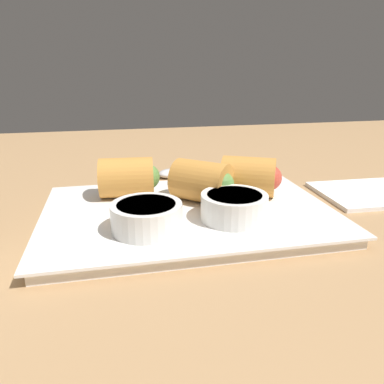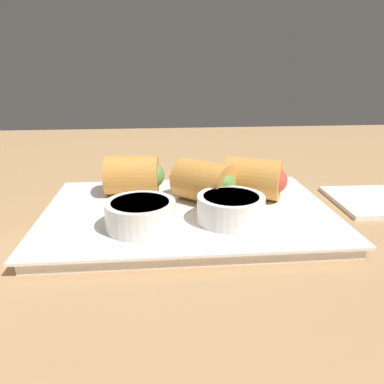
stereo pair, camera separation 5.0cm
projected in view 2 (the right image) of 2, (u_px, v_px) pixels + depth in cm
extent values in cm
cube|color=#A87F54|center=(189.00, 232.00, 44.82)|extent=(180.00, 140.00, 2.00)
cube|color=white|center=(192.00, 215.00, 45.60)|extent=(32.92, 22.73, 1.20)
cube|color=white|center=(192.00, 209.00, 45.35)|extent=(34.23, 23.64, 0.30)
cylinder|color=#C68438|center=(253.00, 178.00, 48.13)|extent=(8.39, 7.61, 5.16)
sphere|color=#B23D2D|center=(274.00, 181.00, 47.26)|extent=(3.35, 3.35, 3.35)
cylinder|color=#C68438|center=(132.00, 175.00, 49.43)|extent=(7.22, 5.69, 5.16)
sphere|color=#56843D|center=(152.00, 175.00, 49.46)|extent=(3.35, 3.35, 3.35)
cylinder|color=#C68438|center=(204.00, 182.00, 46.76)|extent=(8.54, 8.36, 5.16)
sphere|color=#56843D|center=(222.00, 186.00, 45.32)|extent=(3.35, 3.35, 3.35)
cylinder|color=silver|center=(231.00, 209.00, 41.17)|extent=(7.46, 7.46, 2.94)
cylinder|color=#DBBC89|center=(231.00, 198.00, 40.78)|extent=(6.12, 6.12, 0.53)
cylinder|color=silver|center=(141.00, 215.00, 39.47)|extent=(7.46, 7.46, 2.94)
cylinder|color=#DBBC89|center=(140.00, 204.00, 39.08)|extent=(6.12, 6.12, 0.53)
cylinder|color=silver|center=(132.00, 183.00, 59.09)|extent=(8.91, 3.97, 0.50)
ellipsoid|color=silver|center=(183.00, 173.00, 62.80)|extent=(4.89, 4.38, 1.39)
cube|color=white|center=(384.00, 201.00, 51.14)|extent=(14.07, 12.08, 0.60)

